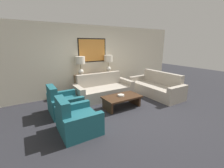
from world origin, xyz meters
TOP-DOWN VIEW (x-y plane):
  - ground_plane at (0.00, 0.00)m, footprint 20.00×20.00m
  - back_wall at (0.00, 2.54)m, footprint 8.36×0.12m
  - console_table at (0.00, 2.27)m, footprint 1.66×0.38m
  - table_lamp_left at (-0.60, 2.27)m, footprint 0.35×0.35m
  - table_lamp_right at (0.60, 2.27)m, footprint 0.35×0.35m
  - couch_by_back_wall at (0.00, 1.61)m, footprint 2.15×0.90m
  - couch_by_side at (1.91, 0.81)m, footprint 0.90×2.15m
  - coffee_table at (0.05, 0.50)m, footprint 1.17×0.67m
  - decorative_bowl at (0.03, 0.53)m, footprint 0.20×0.20m
  - armchair_near_back_wall at (-1.60, 1.07)m, footprint 0.85×0.92m
  - armchair_near_camera at (-1.60, -0.06)m, footprint 0.85×0.92m

SIDE VIEW (x-z plane):
  - ground_plane at x=0.00m, z-range 0.00..0.00m
  - armchair_near_back_wall at x=-1.60m, z-range -0.15..0.70m
  - armchair_near_camera at x=-1.60m, z-range -0.15..0.70m
  - coffee_table at x=0.05m, z-range 0.09..0.46m
  - couch_by_back_wall at x=0.00m, z-range -0.15..0.73m
  - couch_by_side at x=1.91m, z-range -0.15..0.73m
  - decorative_bowl at x=0.03m, z-range 0.37..0.42m
  - console_table at x=0.00m, z-range 0.00..0.80m
  - table_lamp_left at x=-0.60m, z-range 0.90..1.61m
  - table_lamp_right at x=0.60m, z-range 0.90..1.61m
  - back_wall at x=0.00m, z-range 0.01..2.66m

